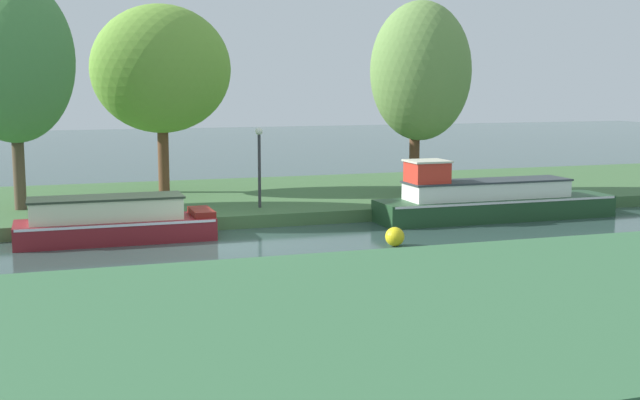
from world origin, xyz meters
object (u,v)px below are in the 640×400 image
Objects in this scene: willow_tree_right at (421,71)px; channel_buoy at (395,237)px; willow_tree_centre at (161,69)px; maroon_barge at (114,222)px; lamp_post at (259,157)px; willow_tree_left at (13,60)px; mooring_post_near at (430,193)px; forest_narrowboat at (489,200)px.

willow_tree_right is 9.43m from channel_buoy.
willow_tree_right is (8.90, -3.10, -0.08)m from willow_tree_centre.
maroon_barge is 5.55m from lamp_post.
maroon_barge is at bearing -57.84° from willow_tree_left.
mooring_post_near is at bearing -11.59° from willow_tree_left.
channel_buoy is (-4.72, -3.16, -0.36)m from forest_narrowboat.
willow_tree_centre reaches higher than forest_narrowboat.
willow_tree_right is at bearing 99.16° from forest_narrowboat.
lamp_post is at bearing -63.07° from willow_tree_centre.
mooring_post_near is (-1.46, 1.42, 0.13)m from forest_narrowboat.
willow_tree_centre is at bearing 143.35° from forest_narrowboat.
channel_buoy is (-4.08, -7.17, -4.57)m from willow_tree_right.
willow_tree_right is 9.70× the size of mooring_post_near.
willow_tree_centre reaches higher than lamp_post.
willow_tree_centre is 9.42m from willow_tree_right.
willow_tree_left is 14.01m from mooring_post_near.
maroon_barge is at bearing 180.00° from forest_narrowboat.
willow_tree_centre is (4.96, 3.01, -0.20)m from willow_tree_left.
channel_buoy is (9.78, -7.26, -4.85)m from willow_tree_left.
maroon_barge is 7.88m from channel_buoy.
mooring_post_near is (5.66, -0.91, -1.30)m from lamp_post.
forest_narrowboat is 15.23× the size of channel_buoy.
mooring_post_near is at bearing -9.11° from lamp_post.
maroon_barge is 6.64m from willow_tree_left.
lamp_post is at bearing 161.91° from forest_narrowboat.
mooring_post_near is at bearing 54.57° from channel_buoy.
mooring_post_near is at bearing -35.11° from willow_tree_centre.
willow_tree_left is 10.18× the size of mooring_post_near.
lamp_post is (-6.47, -1.68, -2.77)m from willow_tree_right.
mooring_post_near is at bearing 7.71° from maroon_barge.
maroon_barge reaches higher than mooring_post_near.
willow_tree_left is 13.86m from willow_tree_right.
willow_tree_left is 13.11m from channel_buoy.
lamp_post is 3.63× the size of mooring_post_near.
mooring_post_near is 5.65m from channel_buoy.
maroon_barge is 10.56m from mooring_post_near.
channel_buoy is (-3.26, -4.58, -0.49)m from mooring_post_near.
mooring_post_near is 1.35× the size of channel_buoy.
willow_tree_centre is 9.55× the size of mooring_post_near.
lamp_post is at bearing -13.46° from willow_tree_left.
forest_narrowboat is 11.24× the size of mooring_post_near.
willow_tree_left is 1.07× the size of willow_tree_centre.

